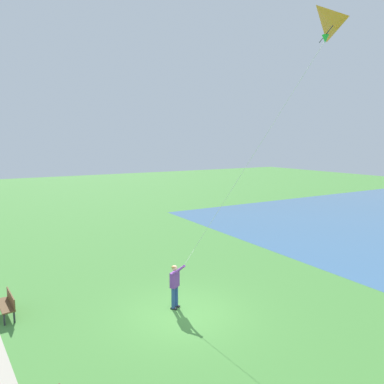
% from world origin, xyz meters
% --- Properties ---
extents(ground_plane, '(120.00, 120.00, 0.00)m').
position_xyz_m(ground_plane, '(0.00, 0.00, 0.00)').
color(ground_plane, '#4C8E3D').
extents(person_kite_flyer, '(0.53, 0.62, 1.83)m').
position_xyz_m(person_kite_flyer, '(0.04, -0.54, 1.05)').
color(person_kite_flyer, '#232328').
rests_on(person_kite_flyer, ground).
extents(flying_kite, '(3.03, 4.78, 8.53)m').
position_xyz_m(flying_kite, '(-2.38, 3.64, 9.78)').
color(flying_kite, orange).
extents(park_bench_near_walkway, '(0.58, 1.53, 0.88)m').
position_xyz_m(park_bench_near_walkway, '(5.73, -3.13, 0.51)').
color(park_bench_near_walkway, brown).
rests_on(park_bench_near_walkway, ground).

